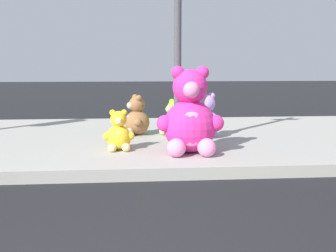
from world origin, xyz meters
name	(u,v)px	position (x,y,z in m)	size (l,w,h in m)	color
sidewalk	(113,140)	(0.00, 5.20, 0.07)	(28.00, 4.40, 0.15)	#9E9B93
sign_pole	(178,28)	(1.00, 4.40, 1.85)	(0.56, 0.11, 3.20)	#4C4C51
plush_pink_large	(190,119)	(1.11, 3.81, 0.61)	(0.90, 0.79, 1.16)	#F22D93
plush_lavender	(205,120)	(1.51, 4.94, 0.44)	(0.54, 0.52, 0.73)	#B28CD8
plush_brown	(136,119)	(0.40, 5.28, 0.42)	(0.48, 0.50, 0.68)	olive
plush_yellow	(119,134)	(0.15, 4.07, 0.38)	(0.44, 0.38, 0.56)	yellow
plush_lime	(173,121)	(1.01, 5.17, 0.39)	(0.43, 0.44, 0.61)	#8CD133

